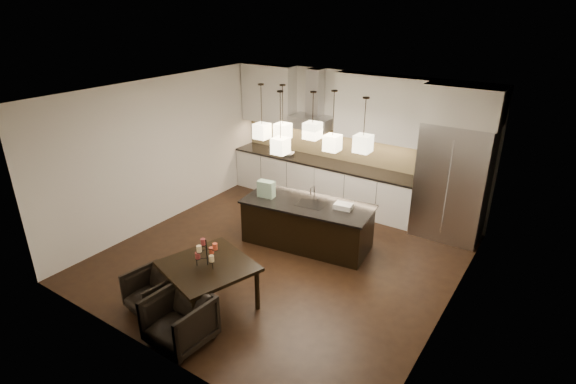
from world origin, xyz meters
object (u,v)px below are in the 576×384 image
Objects in this scene: armchair_right at (179,320)px; island_body at (307,225)px; dining_table at (209,285)px; refrigerator at (453,182)px; armchair_left at (152,292)px.

island_body is at bearing 93.28° from armchair_right.
island_body is 2.30m from dining_table.
refrigerator is 2.73m from island_body.
dining_table reaches higher than armchair_left.
dining_table is at bearing 48.76° from armchair_left.
dining_table reaches higher than armchair_right.
armchair_right is at bearing -8.55° from armchair_left.
island_body is at bearing -138.63° from refrigerator.
refrigerator reaches higher than armchair_left.
island_body is 3.46× the size of armchair_left.
dining_table is 0.81m from armchair_right.
dining_table is (-2.21, -4.04, -0.73)m from refrigerator.
island_body is 3.07m from armchair_right.
dining_table is 1.78× the size of armchair_left.
island_body reaches higher than dining_table.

